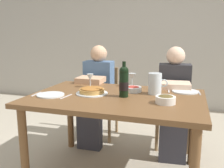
% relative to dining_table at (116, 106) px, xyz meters
% --- Properties ---
extents(back_wall, '(8.00, 0.10, 2.80)m').
position_rel_dining_table_xyz_m(back_wall, '(0.00, 2.42, 0.73)').
color(back_wall, '#B2ADA3').
rests_on(back_wall, ground).
extents(dining_table, '(1.50, 1.00, 0.76)m').
position_rel_dining_table_xyz_m(dining_table, '(0.00, 0.00, 0.00)').
color(dining_table, brown).
rests_on(dining_table, ground).
extents(wine_bottle, '(0.08, 0.08, 0.31)m').
position_rel_dining_table_xyz_m(wine_bottle, '(0.07, -0.01, 0.23)').
color(wine_bottle, black).
rests_on(wine_bottle, dining_table).
extents(water_pitcher, '(0.17, 0.12, 0.19)m').
position_rel_dining_table_xyz_m(water_pitcher, '(0.31, 0.17, 0.18)').
color(water_pitcher, silver).
rests_on(water_pitcher, dining_table).
extents(baked_tart, '(0.29, 0.29, 0.06)m').
position_rel_dining_table_xyz_m(baked_tart, '(-0.23, 0.01, 0.12)').
color(baked_tart, silver).
rests_on(baked_tart, dining_table).
extents(salad_bowl, '(0.16, 0.16, 0.05)m').
position_rel_dining_table_xyz_m(salad_bowl, '(0.10, 0.20, 0.12)').
color(salad_bowl, silver).
rests_on(salad_bowl, dining_table).
extents(olive_bowl, '(0.16, 0.16, 0.07)m').
position_rel_dining_table_xyz_m(olive_bowl, '(0.44, -0.11, 0.13)').
color(olive_bowl, white).
rests_on(olive_bowl, dining_table).
extents(wine_glass_left_diner, '(0.07, 0.07, 0.14)m').
position_rel_dining_table_xyz_m(wine_glass_left_diner, '(-0.35, 0.27, 0.19)').
color(wine_glass_left_diner, silver).
rests_on(wine_glass_left_diner, dining_table).
extents(wine_glass_right_diner, '(0.07, 0.07, 0.14)m').
position_rel_dining_table_xyz_m(wine_glass_right_diner, '(0.05, 0.43, 0.19)').
color(wine_glass_right_diner, silver).
rests_on(wine_glass_right_diner, dining_table).
extents(dinner_plate_left_setting, '(0.24, 0.24, 0.01)m').
position_rel_dining_table_xyz_m(dinner_plate_left_setting, '(0.57, 0.34, 0.10)').
color(dinner_plate_left_setting, silver).
rests_on(dinner_plate_left_setting, dining_table).
extents(dinner_plate_right_setting, '(0.24, 0.24, 0.01)m').
position_rel_dining_table_xyz_m(dinner_plate_right_setting, '(-0.55, -0.16, 0.10)').
color(dinner_plate_right_setting, silver).
rests_on(dinner_plate_right_setting, dining_table).
extents(fork_left_setting, '(0.03, 0.16, 0.00)m').
position_rel_dining_table_xyz_m(fork_left_setting, '(0.42, 0.34, 0.09)').
color(fork_left_setting, silver).
rests_on(fork_left_setting, dining_table).
extents(knife_left_setting, '(0.03, 0.18, 0.00)m').
position_rel_dining_table_xyz_m(knife_left_setting, '(0.70, 0.34, 0.09)').
color(knife_left_setting, silver).
rests_on(knife_left_setting, dining_table).
extents(knife_right_setting, '(0.03, 0.18, 0.00)m').
position_rel_dining_table_xyz_m(knife_right_setting, '(-0.40, -0.16, 0.09)').
color(knife_right_setting, silver).
rests_on(knife_right_setting, dining_table).
extents(spoon_right_setting, '(0.02, 0.16, 0.00)m').
position_rel_dining_table_xyz_m(spoon_right_setting, '(-0.70, -0.16, 0.09)').
color(spoon_right_setting, silver).
rests_on(spoon_right_setting, dining_table).
extents(chair_left, '(0.41, 0.41, 0.87)m').
position_rel_dining_table_xyz_m(chair_left, '(-0.45, 0.90, -0.17)').
color(chair_left, '#9E7A51').
rests_on(chair_left, ground).
extents(diner_left, '(0.34, 0.51, 1.16)m').
position_rel_dining_table_xyz_m(diner_left, '(-0.45, 0.66, -0.05)').
color(diner_left, '#4C6B93').
rests_on(diner_left, ground).
extents(chair_right, '(0.44, 0.44, 0.87)m').
position_rel_dining_table_xyz_m(chair_right, '(0.44, 0.87, -0.17)').
color(chair_right, '#9E7A51').
rests_on(chair_right, ground).
extents(diner_right, '(0.37, 0.53, 1.16)m').
position_rel_dining_table_xyz_m(diner_right, '(0.46, 0.64, -0.05)').
color(diner_right, '#2D2D33').
rests_on(diner_right, ground).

